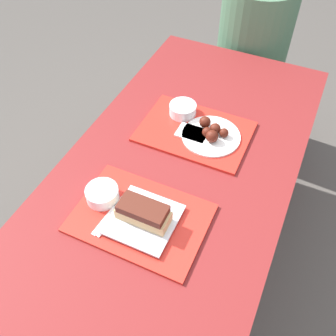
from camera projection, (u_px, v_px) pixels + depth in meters
name	position (u px, v px, depth m)	size (l,w,h in m)	color
ground_plane	(170.00, 273.00, 1.90)	(12.00, 12.00, 0.00)	#4C4742
picnic_table	(170.00, 195.00, 1.41)	(0.82, 1.81, 0.76)	maroon
picnic_bench_far	(246.00, 89.00, 2.29)	(0.78, 0.28, 0.46)	maroon
tray_near	(140.00, 218.00, 1.22)	(0.43, 0.30, 0.01)	red
tray_far	(195.00, 132.00, 1.49)	(0.43, 0.30, 0.01)	red
bowl_coleslaw_near	(102.00, 194.00, 1.25)	(0.11, 0.11, 0.05)	silver
brisket_sandwich_plate	(144.00, 216.00, 1.18)	(0.21, 0.21, 0.08)	white
plastic_fork_near	(109.00, 215.00, 1.22)	(0.03, 0.17, 0.00)	white
plastic_knife_near	(115.00, 218.00, 1.21)	(0.05, 0.17, 0.00)	white
condiment_packet	(149.00, 201.00, 1.25)	(0.04, 0.03, 0.01)	#3F3F47
bowl_coleslaw_far	(183.00, 109.00, 1.53)	(0.11, 0.11, 0.05)	silver
wings_plate_far	(211.00, 133.00, 1.45)	(0.23, 0.23, 0.06)	white
napkin_far	(192.00, 133.00, 1.47)	(0.12, 0.08, 0.01)	white
person_seated_across	(255.00, 31.00, 2.00)	(0.39, 0.39, 0.74)	#477051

